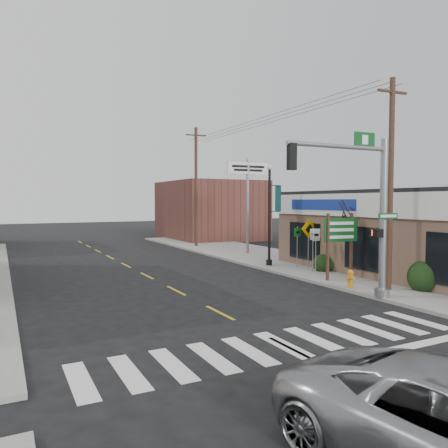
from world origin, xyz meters
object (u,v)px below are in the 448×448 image
utility_pole_far (196,185)px  fire_hydrant (350,278)px  dance_center_sign (248,181)px  guide_sign (340,237)px  traffic_signal_pole (369,201)px  utility_pole_near (391,182)px  bare_tree (352,206)px  lamp_post (270,207)px

utility_pole_far → fire_hydrant: bearing=-86.0°
dance_center_sign → guide_sign: bearing=-95.1°
traffic_signal_pole → utility_pole_near: size_ratio=0.71×
traffic_signal_pole → bare_tree: bearing=54.5°
traffic_signal_pole → dance_center_sign: bearing=78.7°
traffic_signal_pole → lamp_post: (1.44, 8.65, -0.36)m
lamp_post → utility_pole_far: 11.66m
bare_tree → utility_pole_far: size_ratio=0.45×
traffic_signal_pole → dance_center_sign: size_ratio=0.93×
bare_tree → utility_pole_far: 16.21m
fire_hydrant → utility_pole_far: 18.99m
dance_center_sign → traffic_signal_pole: bearing=-100.6°
lamp_post → utility_pole_near: bearing=-95.3°
bare_tree → utility_pole_near: 3.54m
dance_center_sign → utility_pole_far: (-1.19, 6.05, -0.11)m
traffic_signal_pole → fire_hydrant: bearing=66.6°
fire_hydrant → bare_tree: (2.26, 2.33, 2.90)m
lamp_post → utility_pole_near: size_ratio=0.66×
dance_center_sign → lamp_post: bearing=-105.6°
guide_sign → traffic_signal_pole: bearing=-108.7°
guide_sign → dance_center_sign: dance_center_sign is taller
dance_center_sign → utility_pole_far: size_ratio=0.69×
dance_center_sign → utility_pole_near: 13.34m
utility_pole_near → utility_pole_far: 19.34m
guide_sign → dance_center_sign: (1.35, 10.63, 2.97)m
traffic_signal_pole → guide_sign: 4.29m
fire_hydrant → dance_center_sign: bearing=79.1°
lamp_post → bare_tree: bearing=-79.8°
guide_sign → fire_hydrant: 2.55m
dance_center_sign → bare_tree: 10.18m
dance_center_sign → utility_pole_far: bearing=103.2°
dance_center_sign → utility_pole_near: size_ratio=0.77×
fire_hydrant → traffic_signal_pole: bearing=-114.9°
lamp_post → utility_pole_near: (0.57, -7.79, 1.10)m
guide_sign → utility_pole_far: size_ratio=0.32×
bare_tree → traffic_signal_pole: bearing=-127.0°
traffic_signal_pole → bare_tree: 5.12m
traffic_signal_pole → guide_sign: bearing=63.7°
fire_hydrant → bare_tree: 4.36m
utility_pole_near → utility_pole_far: size_ratio=0.90×
utility_pole_near → traffic_signal_pole: bearing=-153.7°
dance_center_sign → utility_pole_near: bearing=-93.0°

